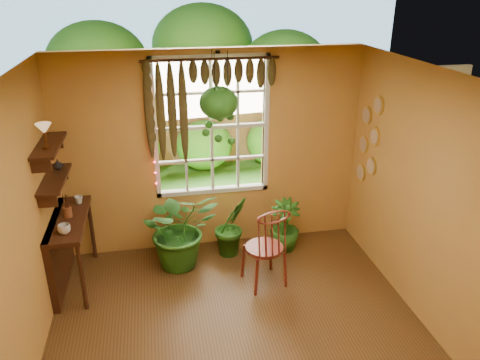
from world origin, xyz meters
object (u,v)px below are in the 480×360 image
object	(u,v)px
windsor_chair	(265,258)
potted_plant_left	(180,228)
counter_ledge	(63,244)
potted_plant_mid	(231,226)
hanging_basket	(219,107)

from	to	relation	value
windsor_chair	potted_plant_left	xyz separation A→B (m)	(-0.98, 0.62, 0.18)
counter_ledge	potted_plant_mid	size ratio (longest dim) A/B	1.42
counter_ledge	hanging_basket	distance (m)	2.50
windsor_chair	hanging_basket	size ratio (longest dim) A/B	1.07
potted_plant_mid	hanging_basket	size ratio (longest dim) A/B	0.73
counter_ledge	potted_plant_mid	world-z (taller)	counter_ledge
counter_ledge	windsor_chair	distance (m)	2.44
counter_ledge	potted_plant_mid	bearing A→B (deg)	8.24
counter_ledge	potted_plant_left	world-z (taller)	potted_plant_left
potted_plant_left	hanging_basket	bearing A→B (deg)	26.02
potted_plant_left	potted_plant_mid	size ratio (longest dim) A/B	1.28
counter_ledge	windsor_chair	bearing A→B (deg)	-10.81
counter_ledge	hanging_basket	world-z (taller)	hanging_basket
potted_plant_left	hanging_basket	world-z (taller)	hanging_basket
counter_ledge	windsor_chair	size ratio (longest dim) A/B	0.97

